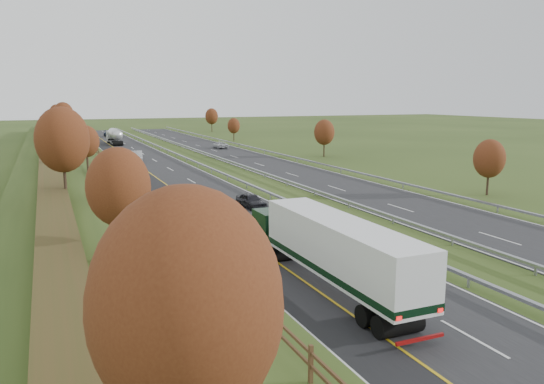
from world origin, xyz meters
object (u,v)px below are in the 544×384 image
at_px(car_silver_mid, 137,156).
at_px(car_small_far, 109,134).
at_px(car_dark_near, 251,201).
at_px(car_oncoming, 220,145).
at_px(box_lorry, 329,248).
at_px(road_tanker, 115,136).

distance_m(car_silver_mid, car_small_far, 58.99).
bearing_deg(car_silver_mid, car_small_far, 95.51).
height_order(car_dark_near, car_oncoming, car_dark_near).
bearing_deg(box_lorry, car_silver_mid, 90.04).
distance_m(road_tanker, car_dark_near, 77.17).
xyz_separation_m(car_small_far, car_oncoming, (17.18, -43.12, -0.14)).
bearing_deg(car_oncoming, box_lorry, 77.07).
distance_m(car_dark_near, car_small_far, 101.38).
relative_size(road_tanker, car_dark_near, 2.79).
bearing_deg(car_silver_mid, car_oncoming, 46.88).
relative_size(car_dark_near, car_oncoming, 0.82).
xyz_separation_m(box_lorry, car_dark_near, (3.83, 21.84, -1.61)).
bearing_deg(road_tanker, car_silver_mid, -91.10).
bearing_deg(road_tanker, box_lorry, -90.36).
distance_m(car_silver_mid, car_oncoming, 25.02).
height_order(box_lorry, car_oncoming, box_lorry).
bearing_deg(car_small_far, box_lorry, -94.93).
relative_size(car_silver_mid, car_oncoming, 1.01).
bearing_deg(box_lorry, car_small_far, 89.00).
distance_m(road_tanker, car_small_far, 24.35).
distance_m(box_lorry, car_small_far, 123.24).
distance_m(car_dark_near, car_silver_mid, 42.60).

